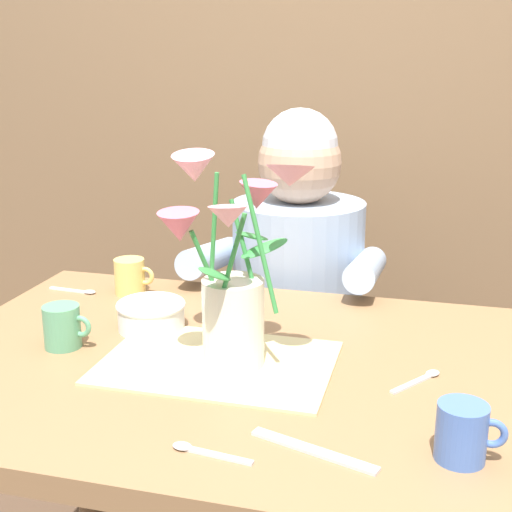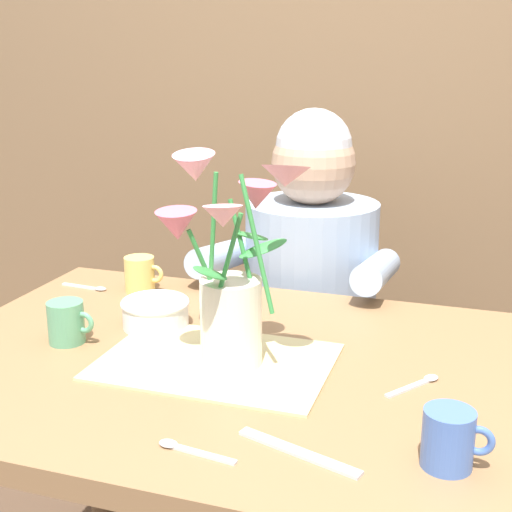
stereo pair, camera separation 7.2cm
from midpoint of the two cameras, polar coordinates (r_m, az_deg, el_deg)
wood_panel_backdrop at (r=2.16m, az=6.33°, el=15.75°), size 4.00×0.10×2.50m
dining_table at (r=1.29m, az=-1.81°, el=-12.55°), size 1.20×0.80×0.74m
seated_person at (r=1.88m, az=2.22°, el=-5.76°), size 0.45×0.47×1.14m
striped_placemat at (r=1.24m, az=-4.79°, el=-8.64°), size 0.40×0.28×0.00m
flower_vase at (r=1.18m, az=-3.85°, el=-1.63°), size 0.26×0.22×0.36m
ceramic_bowl at (r=1.40m, az=-9.98°, el=-4.70°), size 0.14×0.14×0.06m
dinner_knife at (r=0.99m, az=2.55°, el=-15.55°), size 0.19×0.08×0.00m
ceramic_mug at (r=1.61m, az=-11.44°, el=-1.64°), size 0.09×0.07×0.08m
coffee_cup at (r=1.35m, az=-16.91°, el=-5.52°), size 0.09×0.07×0.08m
tea_cup at (r=0.98m, az=14.43°, el=-13.75°), size 0.09×0.07×0.08m
spoon_0 at (r=0.99m, az=-6.78°, el=-15.47°), size 0.12×0.03×0.01m
spoon_1 at (r=1.21m, az=11.75°, el=-9.71°), size 0.08×0.11×0.01m
spoon_2 at (r=1.65m, az=-15.35°, el=-2.77°), size 0.12×0.02×0.01m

